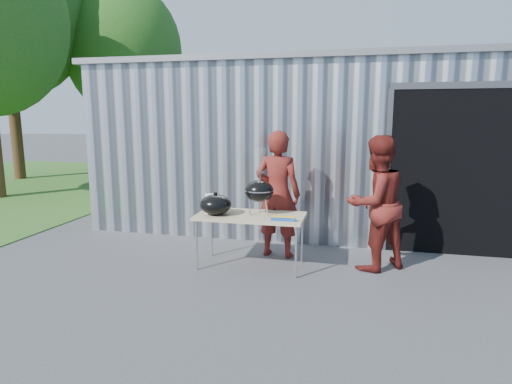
% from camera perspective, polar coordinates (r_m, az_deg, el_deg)
% --- Properties ---
extents(ground, '(80.00, 80.00, 0.00)m').
position_cam_1_polar(ground, '(5.81, -3.58, -11.19)').
color(ground, '#3F3F42').
extents(building, '(8.20, 6.20, 3.10)m').
position_cam_1_polar(building, '(9.81, 9.33, 6.63)').
color(building, silver).
rests_on(building, ground).
extents(grass_patch, '(10.00, 12.00, 0.02)m').
position_cam_1_polar(grass_patch, '(15.53, -29.95, 0.97)').
color(grass_patch, '#2D591E').
rests_on(grass_patch, ground).
extents(tree_mid, '(5.23, 5.23, 8.67)m').
position_cam_1_polar(tree_mid, '(16.84, -30.62, 20.90)').
color(tree_mid, '#442D19').
rests_on(tree_mid, ground).
extents(tree_far, '(4.03, 4.03, 6.67)m').
position_cam_1_polar(tree_far, '(16.47, -17.16, 17.46)').
color(tree_far, '#442D19').
rests_on(tree_far, ground).
extents(folding_table, '(1.50, 0.75, 0.75)m').
position_cam_1_polar(folding_table, '(5.98, -0.74, -3.42)').
color(folding_table, tan).
rests_on(folding_table, ground).
extents(kettle_grill, '(0.41, 0.41, 0.93)m').
position_cam_1_polar(kettle_grill, '(5.93, 0.43, 1.03)').
color(kettle_grill, black).
rests_on(kettle_grill, folding_table).
extents(grill_lid, '(0.44, 0.44, 0.32)m').
position_cam_1_polar(grill_lid, '(5.98, -5.40, -1.67)').
color(grill_lid, black).
rests_on(grill_lid, folding_table).
extents(paper_towels, '(0.12, 0.12, 0.28)m').
position_cam_1_polar(paper_towels, '(6.06, -6.20, -1.56)').
color(paper_towels, white).
rests_on(paper_towels, folding_table).
extents(white_tub, '(0.20, 0.15, 0.10)m').
position_cam_1_polar(white_tub, '(6.26, -5.28, -2.00)').
color(white_tub, white).
rests_on(white_tub, folding_table).
extents(foil_box, '(0.32, 0.05, 0.06)m').
position_cam_1_polar(foil_box, '(5.63, 3.64, -3.56)').
color(foil_box, '#1A44AA').
rests_on(foil_box, folding_table).
extents(person_cook, '(0.74, 0.52, 1.91)m').
position_cam_1_polar(person_cook, '(6.40, 2.90, -0.30)').
color(person_cook, maroon).
rests_on(person_cook, ground).
extents(person_bystander, '(1.15, 1.11, 1.86)m').
position_cam_1_polar(person_bystander, '(6.08, 15.66, -1.47)').
color(person_bystander, maroon).
rests_on(person_bystander, ground).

